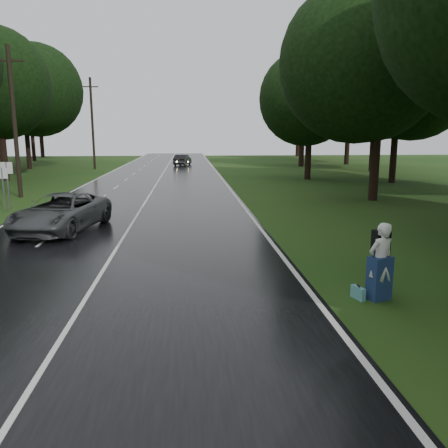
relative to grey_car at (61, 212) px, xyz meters
The scene contains 16 objects.
ground 10.15m from the grey_car, 73.74° to the right, with size 160.00×160.00×0.00m, color #234213.
road 10.71m from the grey_car, 74.62° to the left, with size 12.00×140.00×0.04m, color black.
lane_center 10.70m from the grey_car, 74.62° to the left, with size 0.12×140.00×0.01m, color silver.
grey_car is the anchor object (origin of this frame).
far_car 41.49m from the grey_car, 83.35° to the left, with size 1.52×4.37×1.44m, color black.
hitchhiker 13.69m from the grey_car, 41.41° to the right, with size 0.85×0.81×1.99m.
suitcase 13.30m from the grey_car, 42.79° to the right, with size 0.13×0.46×0.32m, color teal.
utility_pole_mid 12.55m from the grey_car, 116.91° to the left, with size 1.80×0.28×9.66m, color black, non-canonical shape.
utility_pole_far 36.27m from the grey_car, 98.99° to the left, with size 1.80×0.28×10.61m, color black, non-canonical shape.
road_sign_a 6.82m from the grey_car, 130.20° to the left, with size 0.57×0.10×2.39m, color white, non-canonical shape.
road_sign_b 7.33m from the grey_car, 126.83° to the left, with size 0.64×0.10×2.65m, color white, non-canonical shape.
tree_left_e 25.27m from the grey_car, 115.92° to the left, with size 9.26×9.26×14.47m, color black, non-canonical shape.
tree_left_f 39.04m from the grey_car, 110.31° to the left, with size 9.94×9.94×15.53m, color black, non-canonical shape.
tree_right_d 18.98m from the grey_car, 24.91° to the left, with size 9.15×9.15×14.30m, color black, non-canonical shape.
tree_right_e 27.50m from the grey_car, 52.69° to the left, with size 7.91×7.91×12.35m, color black, non-canonical shape.
tree_right_f 43.75m from the grey_car, 62.34° to the left, with size 9.81×9.81×15.33m, color black, non-canonical shape.
Camera 1 is at (2.63, -9.90, 4.13)m, focal length 36.09 mm.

